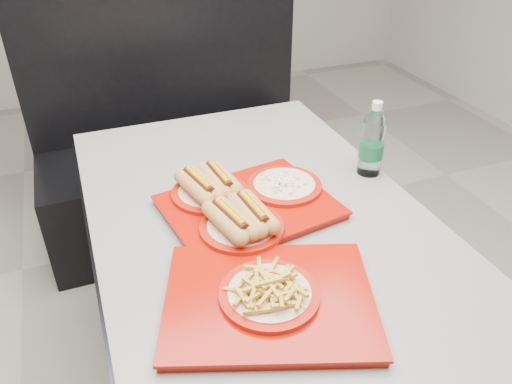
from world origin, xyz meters
name	(u,v)px	position (x,y,z in m)	size (l,w,h in m)	color
ground	(258,383)	(0.00, 0.00, 0.00)	(6.00, 6.00, 0.00)	#9C978C
diner_table	(259,258)	(0.00, 0.00, 0.58)	(0.92, 1.42, 0.75)	black
booth_bench	(178,151)	(0.00, 1.09, 0.40)	(1.30, 0.57, 1.35)	black
tray_near	(242,202)	(-0.04, 0.02, 0.79)	(0.50, 0.42, 0.10)	#9B0F04
tray_far	(269,296)	(-0.11, -0.34, 0.78)	(0.55, 0.49, 0.09)	#9B0F04
water_bottle	(372,143)	(0.40, 0.08, 0.85)	(0.08, 0.08, 0.24)	silver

